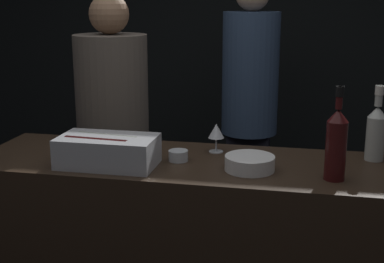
# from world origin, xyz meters

# --- Properties ---
(wall_back_chalkboard) EXTENTS (6.40, 0.06, 2.80)m
(wall_back_chalkboard) POSITION_xyz_m (0.00, 2.46, 1.40)
(wall_back_chalkboard) COLOR black
(wall_back_chalkboard) RESTS_ON ground_plane
(ice_bin_with_bottles) EXTENTS (0.39, 0.22, 0.12)m
(ice_bin_with_bottles) POSITION_xyz_m (-0.32, 0.16, 1.08)
(ice_bin_with_bottles) COLOR #B7BABF
(ice_bin_with_bottles) RESTS_ON bar_counter
(bowl_white) EXTENTS (0.20, 0.20, 0.06)m
(bowl_white) POSITION_xyz_m (0.26, 0.21, 1.05)
(bowl_white) COLOR white
(bowl_white) RESTS_ON bar_counter
(wine_glass) EXTENTS (0.07, 0.07, 0.13)m
(wine_glass) POSITION_xyz_m (0.08, 0.44, 1.11)
(wine_glass) COLOR silver
(wine_glass) RESTS_ON bar_counter
(candle_votive) EXTENTS (0.08, 0.08, 0.05)m
(candle_votive) POSITION_xyz_m (-0.05, 0.28, 1.04)
(candle_votive) COLOR silver
(candle_votive) RESTS_ON bar_counter
(white_wine_bottle) EXTENTS (0.08, 0.08, 0.32)m
(white_wine_bottle) POSITION_xyz_m (0.76, 0.46, 1.15)
(white_wine_bottle) COLOR #B2B7AD
(white_wine_bottle) RESTS_ON bar_counter
(red_wine_bottle_black_foil) EXTENTS (0.08, 0.08, 0.36)m
(red_wine_bottle_black_foil) POSITION_xyz_m (0.58, 0.17, 1.16)
(red_wine_bottle_black_foil) COLOR #380F0F
(red_wine_bottle_black_foil) RESTS_ON bar_counter
(person_in_hoodie) EXTENTS (0.35, 0.35, 1.81)m
(person_in_hoodie) POSITION_xyz_m (0.12, 1.52, 1.01)
(person_in_hoodie) COLOR black
(person_in_hoodie) RESTS_ON ground_plane
(person_blond_tee) EXTENTS (0.39, 0.39, 1.70)m
(person_blond_tee) POSITION_xyz_m (-0.56, 0.87, 0.94)
(person_blond_tee) COLOR black
(person_blond_tee) RESTS_ON ground_plane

